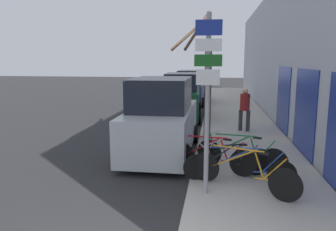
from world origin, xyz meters
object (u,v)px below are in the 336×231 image
bicycle_0 (242,172)px  parked_car_2 (191,89)px  parked_car_0 (162,120)px  pedestrian_near (245,106)px  bicycle_4 (240,155)px  parked_car_1 (182,98)px  bicycle_1 (242,168)px  bicycle_2 (227,163)px  signpost (208,94)px  street_tree (206,89)px  bicycle_3 (211,156)px

bicycle_0 → parked_car_2: (-2.31, 15.06, 0.45)m
parked_car_0 → pedestrian_near: (2.83, 3.12, 0.05)m
bicycle_4 → parked_car_0: (-2.33, 1.74, 0.53)m
parked_car_0 → parked_car_1: size_ratio=0.99×
parked_car_2 → pedestrian_near: parked_car_2 is taller
bicycle_1 → bicycle_2: size_ratio=1.15×
signpost → parked_car_0: (-1.51, 3.36, -1.19)m
bicycle_2 → parked_car_2: parked_car_2 is taller
bicycle_0 → signpost: bearing=139.0°
bicycle_0 → street_tree: bearing=45.3°
parked_car_1 → street_tree: size_ratio=1.13×
signpost → parked_car_2: (-1.53, 15.33, -1.26)m
bicycle_0 → bicycle_1: (0.01, 0.36, -0.03)m
bicycle_0 → bicycle_4: (0.04, 1.36, -0.01)m
signpost → pedestrian_near: size_ratio=2.19×
signpost → bicycle_1: 2.02m
bicycle_4 → bicycle_3: bearing=128.5°
bicycle_3 → pedestrian_near: pedestrian_near is taller
street_tree → parked_car_0: bearing=-164.4°
bicycle_4 → street_tree: 2.78m
parked_car_2 → pedestrian_near: size_ratio=2.75×
parked_car_0 → pedestrian_near: size_ratio=2.78×
parked_car_1 → pedestrian_near: parked_car_1 is taller
bicycle_2 → parked_car_0: bearing=21.4°
parked_car_2 → parked_car_0: bearing=-89.5°
bicycle_1 → parked_car_2: (-2.33, 14.70, 0.48)m
signpost → bicycle_3: (0.09, 1.40, -1.73)m
street_tree → bicycle_4: bearing=-65.4°
bicycle_0 → bicycle_3: 1.33m
bicycle_2 → street_tree: bearing=-6.0°
parked_car_1 → bicycle_1: bearing=-78.3°
bicycle_4 → parked_car_1: size_ratio=0.47×
bicycle_1 → parked_car_2: size_ratio=0.50×
bicycle_0 → parked_car_2: parked_car_2 is taller
signpost → pedestrian_near: 6.72m
bicycle_0 → bicycle_2: bearing=52.2°
bicycle_0 → street_tree: 3.90m
bicycle_2 → street_tree: size_ratio=0.48×
bicycle_2 → parked_car_1: bearing=-5.9°
pedestrian_near → parked_car_1: bearing=144.9°
bicycle_1 → parked_car_2: bearing=17.5°
bicycle_1 → parked_car_2: parked_car_2 is taller
street_tree → bicycle_2: bearing=-77.0°
parked_car_1 → bicycle_2: bearing=-79.7°
bicycle_3 → parked_car_2: bearing=25.4°
parked_car_1 → parked_car_2: (-0.00, 5.65, -0.04)m
bicycle_2 → pedestrian_near: (0.84, 5.46, 0.63)m
street_tree → signpost: bearing=-87.7°
pedestrian_near → bicycle_0: bearing=-81.8°
bicycle_1 → pedestrian_near: (0.52, 5.86, 0.61)m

